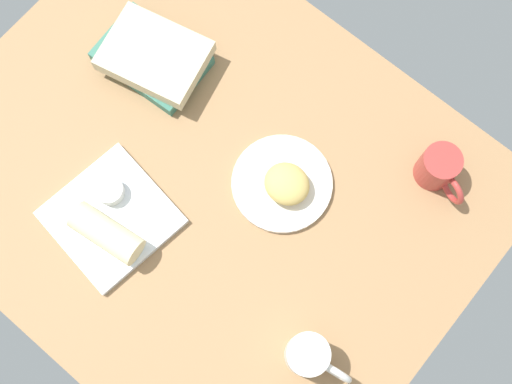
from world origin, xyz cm
name	(u,v)px	position (x,y,z in cm)	size (l,w,h in cm)	color
dining_table	(207,185)	(0.00, 0.00, 2.00)	(110.00, 90.00, 4.00)	#9E754C
round_plate	(282,183)	(12.06, 9.38, 4.70)	(20.38, 20.38, 1.40)	silver
scone_pastry	(287,184)	(13.32, 9.19, 7.87)	(9.22, 8.43, 4.95)	#D7B761
square_plate	(111,217)	(-9.58, -17.77, 4.80)	(21.81, 21.81, 1.60)	white
sauce_cup	(110,191)	(-12.79, -14.06, 7.08)	(5.61, 5.61, 2.76)	silver
breakfast_wrap	(106,233)	(-7.02, -20.74, 8.53)	(5.87, 5.87, 14.32)	beige
book_stack	(153,57)	(-25.40, 12.84, 7.18)	(24.47, 19.63, 6.42)	#387260
coffee_mug	(439,168)	(34.43, 30.62, 8.58)	(12.08, 7.71, 8.95)	#B23833
second_mug	(309,356)	(37.14, -13.76, 9.24)	(13.22, 7.86, 10.26)	white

